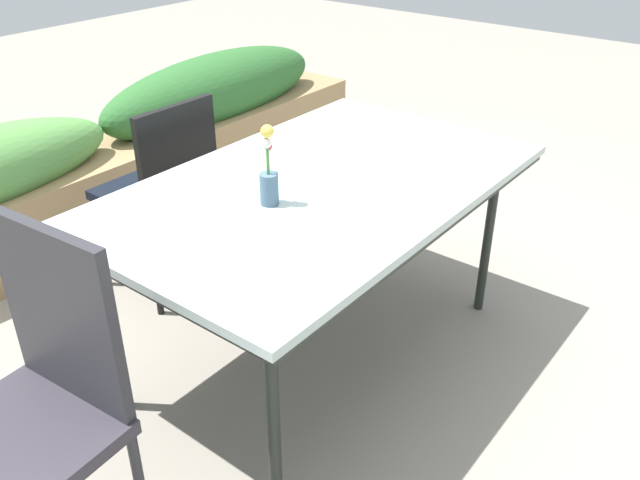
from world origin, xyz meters
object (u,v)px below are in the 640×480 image
dining_table (320,193)px  flower_vase (269,176)px  chair_far_side (163,184)px  planter_box (109,160)px  chair_end_left (36,400)px

dining_table → flower_vase: bearing=175.3°
dining_table → chair_far_side: bearing=92.2°
planter_box → dining_table: bearing=-98.1°
dining_table → planter_box: (0.22, 1.54, -0.35)m
dining_table → chair_far_side: (-0.03, 0.80, -0.18)m
chair_end_left → chair_far_side: bearing=-57.9°
chair_far_side → planter_box: 0.80m
flower_vase → planter_box: 1.66m
dining_table → chair_end_left: size_ratio=1.61×
chair_end_left → dining_table: bearing=-95.0°
chair_far_side → chair_end_left: chair_end_left is taller
chair_far_side → flower_vase: (-0.20, -0.78, 0.32)m
dining_table → chair_far_side: size_ratio=1.80×
dining_table → chair_end_left: chair_end_left is taller
chair_far_side → flower_vase: bearing=-104.0°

